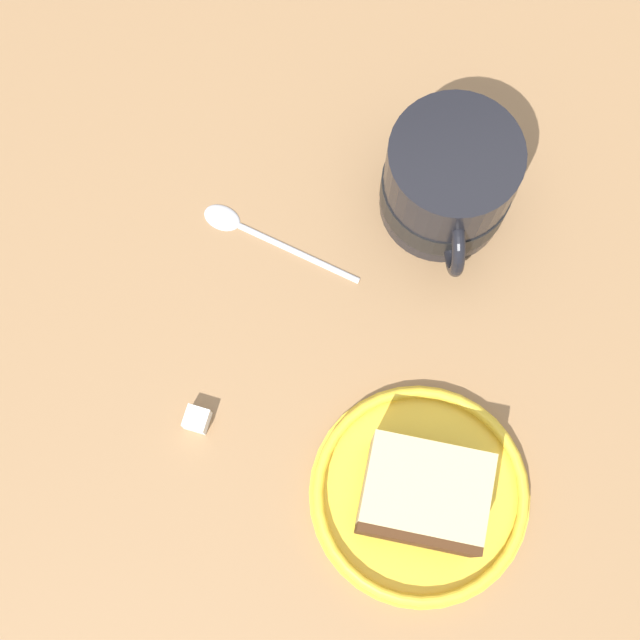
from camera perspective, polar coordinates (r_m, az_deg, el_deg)
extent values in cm
cube|color=#936D47|center=(72.58, 5.67, -3.03)|extent=(159.49, 159.49, 2.04)
cylinder|color=yellow|center=(69.92, 6.00, -10.38)|extent=(16.00, 16.00, 0.71)
torus|color=yellow|center=(69.18, 6.06, -10.33)|extent=(15.51, 15.51, 0.79)
cube|color=#472814|center=(69.28, 6.05, -10.34)|extent=(8.80, 10.01, 0.60)
cube|color=#DBC184|center=(66.39, 6.31, -10.15)|extent=(8.80, 10.01, 5.21)
cube|color=#472814|center=(66.15, 5.80, -13.02)|extent=(3.62, 7.96, 5.21)
cylinder|color=black|center=(71.28, 7.73, 8.33)|extent=(9.66, 9.66, 9.50)
cylinder|color=black|center=(72.75, 7.56, 7.83)|extent=(9.85, 9.85, 2.64)
cylinder|color=black|center=(68.89, 8.02, 9.19)|extent=(8.50, 8.50, 0.40)
torus|color=black|center=(69.57, 8.06, 4.67)|extent=(5.21, 1.58, 5.13)
ellipsoid|color=silver|center=(74.64, -5.93, 6.24)|extent=(3.38, 3.60, 0.80)
cylinder|color=silver|center=(73.41, -1.29, 4.10)|extent=(6.48, 8.69, 0.50)
cube|color=white|center=(70.26, -7.41, -5.94)|extent=(2.26, 2.26, 1.68)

